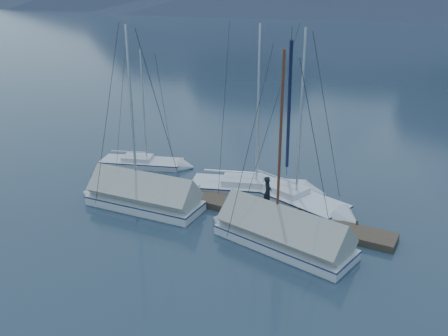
{
  "coord_description": "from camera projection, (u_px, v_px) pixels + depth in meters",
  "views": [
    {
      "loc": [
        11.42,
        -18.38,
        10.94
      ],
      "look_at": [
        0.0,
        2.0,
        2.2
      ],
      "focal_mm": 38.0,
      "sensor_mm": 36.0,
      "label": 1
    }
  ],
  "objects": [
    {
      "name": "sailboat_open_right",
      "position": [
        304.0,
        204.0,
        25.57
      ],
      "size": [
        8.05,
        4.45,
        10.26
      ],
      "color": "silver",
      "rests_on": "ground"
    },
    {
      "name": "mooring_posts",
      "position": [
        216.0,
        198.0,
        25.82
      ],
      "size": [
        15.12,
        1.52,
        0.35
      ],
      "color": "#382D23",
      "rests_on": "ground"
    },
    {
      "name": "sailboat_covered_near",
      "position": [
        273.0,
        233.0,
        21.84
      ],
      "size": [
        7.79,
        3.7,
        9.75
      ],
      "color": "silver",
      "rests_on": "ground"
    },
    {
      "name": "sailboat_covered_far",
      "position": [
        135.0,
        197.0,
        25.62
      ],
      "size": [
        7.56,
        3.15,
        10.41
      ],
      "color": "silver",
      "rests_on": "ground"
    },
    {
      "name": "person",
      "position": [
        268.0,
        192.0,
        24.46
      ],
      "size": [
        0.6,
        0.73,
        1.72
      ],
      "primitive_type": "imported",
      "rotation": [
        0.0,
        0.0,
        1.92
      ],
      "color": "black",
      "rests_on": "dock"
    },
    {
      "name": "sailboat_open_mid",
      "position": [
        266.0,
        190.0,
        27.37
      ],
      "size": [
        8.1,
        4.7,
        10.34
      ],
      "color": "silver",
      "rests_on": "ground"
    },
    {
      "name": "ground",
      "position": [
        205.0,
        220.0,
        24.08
      ],
      "size": [
        1000.0,
        1000.0,
        0.0
      ],
      "primitive_type": "plane",
      "color": "#172534",
      "rests_on": "ground"
    },
    {
      "name": "sailboat_open_left",
      "position": [
        153.0,
        164.0,
        31.47
      ],
      "size": [
        6.53,
        3.79,
        8.33
      ],
      "color": "silver",
      "rests_on": "ground"
    },
    {
      "name": "dock",
      "position": [
        224.0,
        204.0,
        25.68
      ],
      "size": [
        18.0,
        1.5,
        0.54
      ],
      "color": "#382D23",
      "rests_on": "ground"
    }
  ]
}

